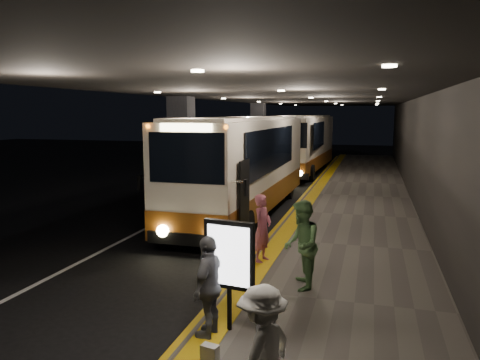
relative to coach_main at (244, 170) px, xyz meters
The scene contains 18 objects.
ground 4.96m from the coach_main, 99.38° to the right, with size 90.00×90.00×0.00m, color black.
lane_line_white 3.10m from the coach_main, behind, with size 0.12×50.00×0.01m, color silver.
kerb_stripe_yellow 2.37m from the coach_main, 14.40° to the left, with size 0.18×50.00×0.01m, color gold.
sidewalk 4.33m from the coach_main, ahead, with size 4.50×50.00×0.15m, color #514C44.
tactile_strip 2.64m from the coach_main, 11.06° to the left, with size 0.50×50.00×0.01m, color gold.
terminal_wall 6.39m from the coach_main, ahead, with size 0.10×50.00×6.00m, color black.
support_columns 2.39m from the coach_main, 165.33° to the right, with size 0.80×24.80×4.40m.
canopy 3.40m from the coach_main, 13.21° to the left, with size 9.00×50.00×0.40m, color black.
coach_main is the anchor object (origin of this frame).
coach_second 12.91m from the coach_main, 88.66° to the left, with size 2.77×11.33×3.54m.
passenger_boarding 6.14m from the coach_main, 70.44° to the right, with size 0.62×0.40×1.69m, color #AD5061.
passenger_waiting_green 7.99m from the coach_main, 66.06° to the right, with size 0.91×0.56×1.87m, color #4C7541.
passenger_waiting_white 12.11m from the coach_main, 73.63° to the right, with size 1.07×0.50×1.65m, color silver.
passenger_waiting_grey 10.04m from the coach_main, 77.93° to the right, with size 1.00×0.51×1.70m, color #545559.
bag_polka 10.24m from the coach_main, 72.66° to the right, with size 0.30×0.13×0.36m, color black.
bag_plain 11.05m from the coach_main, 77.26° to the right, with size 0.25×0.15×0.32m, color beige.
info_sign 9.81m from the coach_main, 76.13° to the right, with size 0.90×0.24×1.90m.
stanchion_post 7.75m from the coach_main, 73.55° to the right, with size 0.05×0.05×1.11m, color black.
Camera 1 is at (5.34, -12.11, 3.82)m, focal length 35.00 mm.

